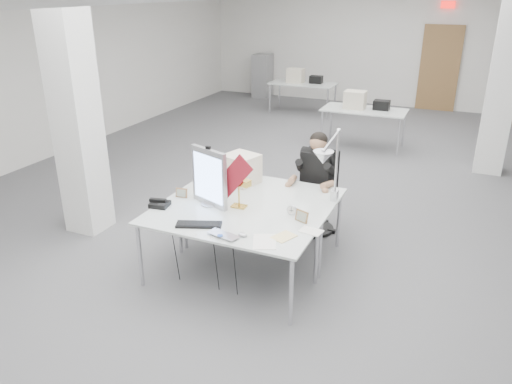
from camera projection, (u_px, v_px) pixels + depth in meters
room_shell at (314, 85)px, 6.93m from camera, size 10.04×14.04×3.24m
desk_main at (228, 222)px, 5.09m from camera, size 1.80×0.90×0.02m
desk_second at (262, 191)px, 5.85m from camera, size 1.80×0.90×0.02m
bg_desk_a at (364, 110)px, 9.66m from camera, size 1.60×0.80×0.02m
bg_desk_b at (303, 84)px, 12.27m from camera, size 1.60×0.80×0.02m
filing_cabinet at (263, 76)px, 14.18m from camera, size 0.45×0.55×1.20m
office_chair at (317, 190)px, 6.33m from camera, size 0.62×0.62×1.15m
seated_person at (317, 167)px, 6.16m from camera, size 0.53×0.64×0.89m
monitor at (209, 177)px, 5.35m from camera, size 0.50×0.23×0.64m
pennant at (233, 177)px, 5.18m from camera, size 0.49×0.08×0.53m
keyboard at (199, 225)px, 4.98m from camera, size 0.48×0.30×0.02m
laptop at (220, 237)px, 4.73m from camera, size 0.36×0.27×0.03m
mouse at (243, 235)px, 4.76m from camera, size 0.11×0.08×0.04m
bankers_lamp at (239, 192)px, 5.34m from camera, size 0.34×0.20×0.36m
desk_phone at (160, 204)px, 5.41m from camera, size 0.22×0.20×0.05m
picture_frame_left at (182, 193)px, 5.63m from camera, size 0.14×0.05×0.11m
picture_frame_right at (302, 216)px, 5.05m from camera, size 0.16×0.09×0.12m
desk_clock at (292, 210)px, 5.21m from camera, size 0.11×0.04×0.10m
paper_stack_a at (264, 242)px, 4.67m from camera, size 0.31×0.36×0.01m
paper_stack_b at (284, 237)px, 4.76m from camera, size 0.24×0.27×0.01m
paper_stack_c at (311, 231)px, 4.87m from camera, size 0.24×0.18×0.01m
beige_monitor at (241, 169)px, 6.00m from camera, size 0.46×0.45×0.35m
architect_lamp at (330, 173)px, 5.21m from camera, size 0.35×0.66×0.81m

